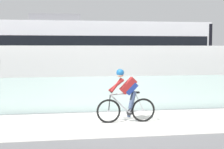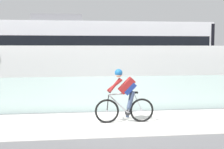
{
  "view_description": "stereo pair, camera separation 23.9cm",
  "coord_description": "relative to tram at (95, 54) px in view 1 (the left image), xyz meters",
  "views": [
    {
      "loc": [
        -1.95,
        -9.49,
        2.24
      ],
      "look_at": [
        -0.06,
        2.35,
        1.25
      ],
      "focal_mm": 52.89,
      "sensor_mm": 36.0,
      "label": 1
    },
    {
      "loc": [
        -1.71,
        -9.53,
        2.24
      ],
      "look_at": [
        -0.06,
        2.35,
        1.25
      ],
      "focal_mm": 52.89,
      "sensor_mm": 36.0,
      "label": 2
    }
  ],
  "objects": [
    {
      "name": "ground_plane",
      "position": [
        0.18,
        -6.85,
        -1.89
      ],
      "size": [
        200.0,
        200.0,
        0.0
      ],
      "primitive_type": "plane",
      "color": "slate"
    },
    {
      "name": "tram",
      "position": [
        0.0,
        0.0,
        0.0
      ],
      "size": [
        11.06,
        2.54,
        3.81
      ],
      "color": "silver",
      "rests_on": "ground"
    },
    {
      "name": "glass_parapet",
      "position": [
        0.18,
        -5.0,
        -1.28
      ],
      "size": [
        32.0,
        0.05,
        1.23
      ],
      "primitive_type": "cube",
      "color": "#ADC6C1",
      "rests_on": "ground"
    },
    {
      "name": "tram_rail_near",
      "position": [
        0.18,
        -0.72,
        -1.89
      ],
      "size": [
        32.0,
        0.08,
        0.01
      ],
      "primitive_type": "cube",
      "color": "#595654",
      "rests_on": "ground"
    },
    {
      "name": "cyclist_on_bike",
      "position": [
        0.17,
        -6.85,
        -1.11
      ],
      "size": [
        1.77,
        0.58,
        1.61
      ],
      "color": "black",
      "rests_on": "ground"
    },
    {
      "name": "concrete_barrier_wall",
      "position": [
        0.18,
        -3.2,
        -0.74
      ],
      "size": [
        32.0,
        0.36,
        2.31
      ],
      "primitive_type": "cube",
      "color": "silver",
      "rests_on": "ground"
    },
    {
      "name": "bike_path_deck",
      "position": [
        0.18,
        -6.85,
        -1.89
      ],
      "size": [
        32.0,
        3.2,
        0.01
      ],
      "primitive_type": "cube",
      "color": "silver",
      "rests_on": "ground"
    },
    {
      "name": "tram_rail_far",
      "position": [
        0.18,
        0.72,
        -1.89
      ],
      "size": [
        32.0,
        0.08,
        0.01
      ],
      "primitive_type": "cube",
      "color": "#595654",
      "rests_on": "ground"
    }
  ]
}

